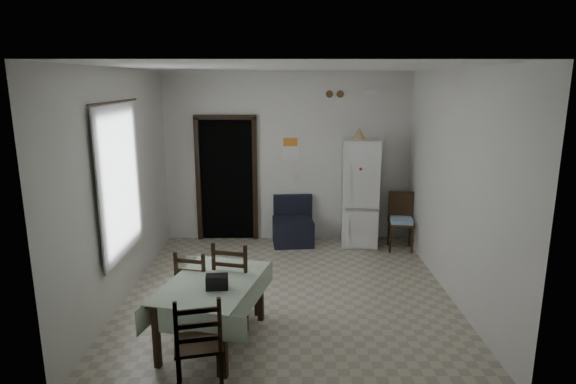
% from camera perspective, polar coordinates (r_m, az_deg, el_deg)
% --- Properties ---
extents(ground, '(4.50, 4.50, 0.00)m').
position_cam_1_polar(ground, '(6.53, 0.02, -11.76)').
color(ground, '#AFA68F').
rests_on(ground, ground).
extents(ceiling, '(4.20, 4.50, 0.02)m').
position_cam_1_polar(ceiling, '(5.92, 0.03, 14.60)').
color(ceiling, white).
rests_on(ceiling, ground).
extents(wall_back, '(4.20, 0.02, 2.90)m').
position_cam_1_polar(wall_back, '(8.27, -0.07, 4.11)').
color(wall_back, silver).
rests_on(wall_back, ground).
extents(wall_front, '(4.20, 0.02, 2.90)m').
position_cam_1_polar(wall_front, '(3.89, 0.22, -6.35)').
color(wall_front, silver).
rests_on(wall_front, ground).
extents(wall_left, '(0.02, 4.50, 2.90)m').
position_cam_1_polar(wall_left, '(6.40, -19.12, 0.70)').
color(wall_left, silver).
rests_on(wall_left, ground).
extents(wall_right, '(0.02, 4.50, 2.90)m').
position_cam_1_polar(wall_right, '(6.43, 19.10, 0.75)').
color(wall_right, silver).
rests_on(wall_right, ground).
extents(doorway, '(1.06, 0.52, 2.22)m').
position_cam_1_polar(doorway, '(8.60, -7.09, 1.72)').
color(doorway, black).
rests_on(doorway, ground).
extents(window_recess, '(0.10, 1.20, 1.60)m').
position_cam_1_polar(window_recess, '(6.22, -20.20, 1.20)').
color(window_recess, silver).
rests_on(window_recess, ground).
extents(curtain, '(0.02, 1.45, 1.85)m').
position_cam_1_polar(curtain, '(6.18, -19.24, 1.21)').
color(curtain, silver).
rests_on(curtain, ground).
extents(curtain_rod, '(0.02, 1.60, 0.02)m').
position_cam_1_polar(curtain_rod, '(6.06, -19.84, 10.02)').
color(curtain_rod, black).
rests_on(curtain_rod, ground).
extents(calendar, '(0.28, 0.02, 0.40)m').
position_cam_1_polar(calendar, '(8.24, 0.28, 5.27)').
color(calendar, white).
rests_on(calendar, ground).
extents(calendar_image, '(0.24, 0.01, 0.14)m').
position_cam_1_polar(calendar_image, '(8.22, 0.28, 5.95)').
color(calendar_image, orange).
rests_on(calendar_image, ground).
extents(light_switch, '(0.08, 0.02, 0.12)m').
position_cam_1_polar(light_switch, '(8.33, 0.97, 1.72)').
color(light_switch, beige).
rests_on(light_switch, ground).
extents(vent_left, '(0.12, 0.03, 0.12)m').
position_cam_1_polar(vent_left, '(8.19, 4.93, 11.49)').
color(vent_left, brown).
rests_on(vent_left, ground).
extents(vent_right, '(0.12, 0.03, 0.12)m').
position_cam_1_polar(vent_right, '(8.21, 6.21, 11.47)').
color(vent_right, brown).
rests_on(vent_right, ground).
extents(emergency_light, '(0.25, 0.07, 0.09)m').
position_cam_1_polar(emergency_light, '(8.25, 9.55, 11.58)').
color(emergency_light, white).
rests_on(emergency_light, ground).
extents(fridge, '(0.63, 0.63, 1.80)m').
position_cam_1_polar(fridge, '(8.16, 8.50, -0.09)').
color(fridge, silver).
rests_on(fridge, ground).
extents(tan_cone, '(0.24, 0.24, 0.19)m').
position_cam_1_polar(tan_cone, '(7.91, 8.47, 6.84)').
color(tan_cone, tan).
rests_on(tan_cone, fridge).
extents(navy_seat, '(0.72, 0.70, 0.81)m').
position_cam_1_polar(navy_seat, '(8.19, 0.59, -3.49)').
color(navy_seat, black).
rests_on(navy_seat, ground).
extents(corner_chair, '(0.46, 0.46, 0.94)m').
position_cam_1_polar(corner_chair, '(8.13, 13.26, -3.48)').
color(corner_chair, black).
rests_on(corner_chair, ground).
extents(dining_table, '(1.19, 1.52, 0.70)m').
position_cam_1_polar(dining_table, '(5.32, -8.86, -13.85)').
color(dining_table, '#ABC1A5').
rests_on(dining_table, ground).
extents(black_bag, '(0.23, 0.15, 0.14)m').
position_cam_1_polar(black_bag, '(4.97, -8.42, -10.50)').
color(black_bag, black).
rests_on(black_bag, dining_table).
extents(dining_chair_far_left, '(0.46, 0.46, 0.89)m').
position_cam_1_polar(dining_chair_far_left, '(5.74, -10.79, -10.79)').
color(dining_chair_far_left, black).
rests_on(dining_chair_far_left, ground).
extents(dining_chair_far_right, '(0.52, 0.52, 1.01)m').
position_cam_1_polar(dining_chair_far_right, '(5.64, -6.23, -10.43)').
color(dining_chair_far_right, black).
rests_on(dining_chair_far_right, ground).
extents(dining_chair_near_head, '(0.50, 0.50, 0.98)m').
position_cam_1_polar(dining_chair_near_head, '(4.52, -10.58, -17.09)').
color(dining_chair_near_head, black).
rests_on(dining_chair_near_head, ground).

